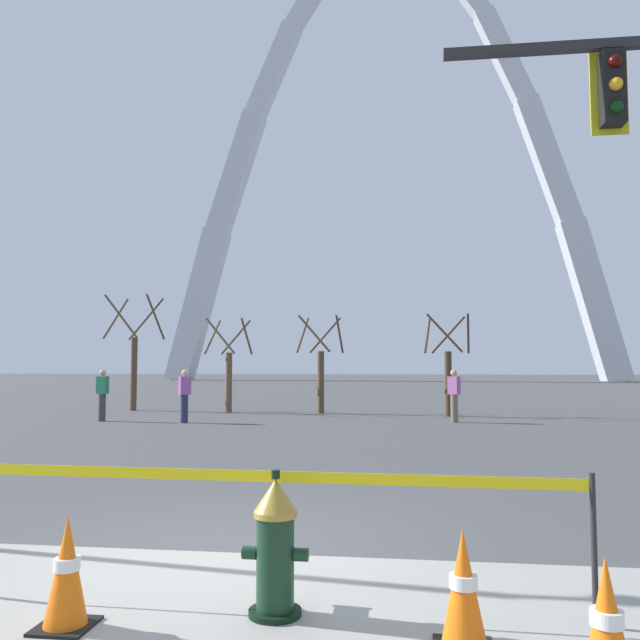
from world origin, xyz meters
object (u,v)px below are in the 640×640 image
object	(u,v)px
traffic_cone_by_hydrant	(463,591)
pedestrian_standing_center	(102,395)
traffic_cone_mid_sidewalk	(67,573)
traffic_cone_curb_edge	(607,629)
pedestrian_walking_right	(185,395)
monument_arch	(387,177)
fire_hydrant	(276,547)
pedestrian_walking_left	(454,395)

from	to	relation	value
traffic_cone_by_hydrant	pedestrian_standing_center	size ratio (longest dim) A/B	0.46
traffic_cone_mid_sidewalk	traffic_cone_curb_edge	distance (m)	3.27
traffic_cone_curb_edge	pedestrian_walking_right	world-z (taller)	pedestrian_walking_right
traffic_cone_by_hydrant	traffic_cone_mid_sidewalk	bearing A→B (deg)	179.72
traffic_cone_curb_edge	monument_arch	world-z (taller)	monument_arch
pedestrian_standing_center	traffic_cone_by_hydrant	bearing A→B (deg)	-57.13
fire_hydrant	traffic_cone_curb_edge	xyz separation A→B (m)	(1.92, -0.87, -0.11)
traffic_cone_by_hydrant	traffic_cone_curb_edge	size ratio (longest dim) A/B	1.00
traffic_cone_mid_sidewalk	monument_arch	bearing A→B (deg)	89.55
pedestrian_walking_right	traffic_cone_by_hydrant	bearing A→B (deg)	-64.81
traffic_cone_curb_edge	pedestrian_standing_center	bearing A→B (deg)	123.85
fire_hydrant	pedestrian_walking_right	xyz separation A→B (m)	(-5.64, 14.22, 0.35)
fire_hydrant	monument_arch	world-z (taller)	monument_arch
pedestrian_walking_left	pedestrian_walking_right	distance (m)	8.14
pedestrian_walking_left	pedestrian_standing_center	distance (m)	10.80
monument_arch	traffic_cone_mid_sidewalk	bearing A→B (deg)	-90.45
fire_hydrant	traffic_cone_mid_sidewalk	world-z (taller)	fire_hydrant
traffic_cone_by_hydrant	pedestrian_standing_center	xyz separation A→B (m)	(-9.58, 14.83, 0.46)
monument_arch	pedestrian_walking_right	world-z (taller)	monument_arch
traffic_cone_by_hydrant	monument_arch	bearing A→B (deg)	91.64
traffic_cone_curb_edge	pedestrian_standing_center	distance (m)	18.44
monument_arch	pedestrian_walking_right	size ratio (longest dim) A/B	34.12
fire_hydrant	monument_arch	bearing A→B (deg)	90.63
pedestrian_walking_left	pedestrian_walking_right	size ratio (longest dim) A/B	1.00
traffic_cone_by_hydrant	monument_arch	distance (m)	73.50
pedestrian_walking_right	fire_hydrant	bearing A→B (deg)	-68.36
traffic_cone_curb_edge	traffic_cone_mid_sidewalk	bearing A→B (deg)	171.42
monument_arch	pedestrian_walking_right	xyz separation A→B (m)	(-4.87, -55.07, -22.83)
fire_hydrant	pedestrian_walking_left	size ratio (longest dim) A/B	0.62
pedestrian_walking_left	pedestrian_walking_right	bearing A→B (deg)	-171.50
pedestrian_standing_center	pedestrian_walking_right	bearing A→B (deg)	-4.46
traffic_cone_curb_edge	pedestrian_walking_right	bearing A→B (deg)	116.60
traffic_cone_mid_sidewalk	pedestrian_walking_left	xyz separation A→B (m)	(3.72, 15.81, 0.46)
fire_hydrant	traffic_cone_curb_edge	distance (m)	2.11
traffic_cone_by_hydrant	pedestrian_walking_left	bearing A→B (deg)	85.76
fire_hydrant	pedestrian_standing_center	size ratio (longest dim) A/B	0.62
monument_arch	pedestrian_walking_left	distance (m)	58.59
pedestrian_walking_left	pedestrian_standing_center	size ratio (longest dim) A/B	1.00
monument_arch	pedestrian_standing_center	bearing A→B (deg)	-97.87
traffic_cone_by_hydrant	traffic_cone_curb_edge	xyz separation A→B (m)	(0.68, -0.48, 0.00)
traffic_cone_by_hydrant	traffic_cone_mid_sidewalk	distance (m)	2.55
traffic_cone_curb_edge	pedestrian_standing_center	size ratio (longest dim) A/B	0.46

